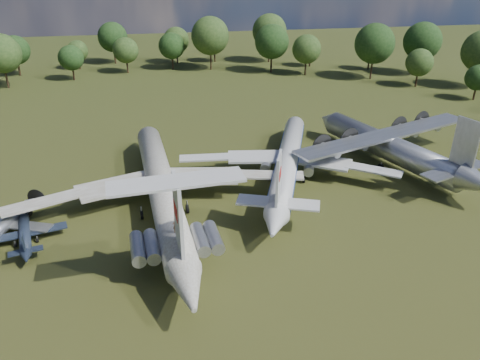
{
  "coord_description": "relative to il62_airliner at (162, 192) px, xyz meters",
  "views": [
    {
      "loc": [
        -2.16,
        -60.75,
        33.98
      ],
      "look_at": [
        7.3,
        -3.99,
        5.0
      ],
      "focal_mm": 35.0,
      "sensor_mm": 36.0,
      "label": 1
    }
  ],
  "objects": [
    {
      "name": "an12_transport",
      "position": [
        38.41,
        8.76,
        -0.02
      ],
      "size": [
        48.47,
        50.96,
        5.35
      ],
      "primitive_type": null,
      "rotation": [
        0.0,
        0.0,
        0.36
      ],
      "color": "gray",
      "rests_on": "ground"
    },
    {
      "name": "il62_airliner",
      "position": [
        0.0,
        0.0,
        0.0
      ],
      "size": [
        47.53,
        58.92,
        5.4
      ],
      "primitive_type": null,
      "rotation": [
        0.0,
        0.0,
        0.1
      ],
      "color": "silver",
      "rests_on": "ground"
    },
    {
      "name": "tu104_jet",
      "position": [
        20.06,
        6.56,
        -0.34
      ],
      "size": [
        49.14,
        56.34,
        4.72
      ],
      "primitive_type": null,
      "rotation": [
        0.0,
        0.0,
        -0.34
      ],
      "color": "white",
      "rests_on": "ground"
    },
    {
      "name": "small_prop_west",
      "position": [
        -17.35,
        -6.08,
        -1.68
      ],
      "size": [
        13.41,
        16.05,
        2.04
      ],
      "primitive_type": null,
      "rotation": [
        0.0,
        0.0,
        0.26
      ],
      "color": "black",
      "rests_on": "ground"
    },
    {
      "name": "ground",
      "position": [
        3.48,
        1.34,
        -2.7
      ],
      "size": [
        300.0,
        300.0,
        0.0
      ],
      "primitive_type": "plane",
      "color": "#1F3612",
      "rests_on": "ground"
    },
    {
      "name": "person_on_il62",
      "position": [
        1.49,
        -15.04,
        3.6
      ],
      "size": [
        0.77,
        0.64,
        1.81
      ],
      "primitive_type": "imported",
      "rotation": [
        0.0,
        0.0,
        3.5
      ],
      "color": "#9C744F",
      "rests_on": "il62_airliner"
    },
    {
      "name": "small_prop_northwest",
      "position": [
        -20.29,
        -3.74,
        -1.49
      ],
      "size": [
        17.0,
        19.6,
        2.41
      ],
      "primitive_type": null,
      "rotation": [
        0.0,
        0.0,
        -0.35
      ],
      "color": "#A6A8AE",
      "rests_on": "ground"
    }
  ]
}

